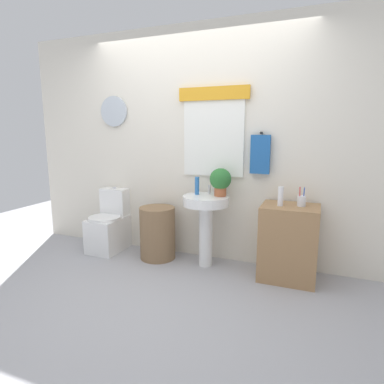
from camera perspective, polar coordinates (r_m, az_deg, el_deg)
The scene contains 11 objects.
ground_plane at distance 3.03m, azimuth -7.34°, elevation -18.02°, with size 8.00×8.00×0.00m, color #A3A3A8.
back_wall at distance 3.71m, azimuth 0.88°, elevation 8.36°, with size 4.40×0.18×2.60m.
toilet at distance 4.15m, azimuth -14.38°, elevation -5.91°, with size 0.38×0.51×0.77m.
laundry_hamper at distance 3.77m, azimuth -6.13°, elevation -7.19°, with size 0.40×0.40×0.60m, color #846647.
pedestal_sink at distance 3.46m, azimuth 2.45°, elevation -3.97°, with size 0.49×0.49×0.78m.
faucet at distance 3.52m, azimuth 3.13°, elevation 0.44°, with size 0.03×0.03×0.10m, color silver.
wooden_cabinet at distance 3.36m, azimuth 16.72°, elevation -8.56°, with size 0.54×0.44×0.75m, color #9E754C.
soap_bottle at distance 3.49m, azimuth 0.90°, elevation 1.12°, with size 0.05×0.05×0.19m, color #2D6BB7.
potted_plant at distance 3.41m, azimuth 5.06°, elevation 2.05°, with size 0.23×0.23×0.30m.
lotion_bottle at distance 3.21m, azimuth 15.41°, elevation -0.74°, with size 0.05×0.05×0.19m, color white.
toothbrush_cup at distance 3.26m, azimuth 18.81°, elevation -1.48°, with size 0.08×0.08×0.19m.
Camera 1 is at (1.31, -2.32, 1.45)m, focal length 30.13 mm.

